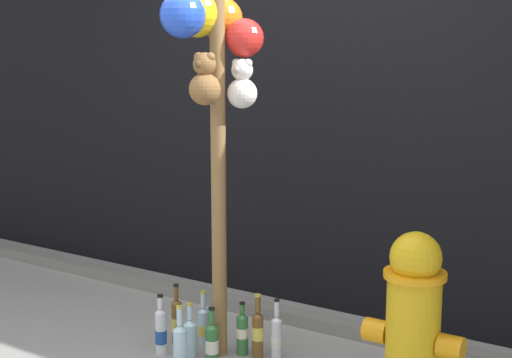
{
  "coord_description": "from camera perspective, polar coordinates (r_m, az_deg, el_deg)",
  "views": [
    {
      "loc": [
        2.27,
        -2.68,
        1.71
      ],
      "look_at": [
        0.2,
        0.5,
        1.03
      ],
      "focal_mm": 51.58,
      "sensor_mm": 36.0,
      "label": 1
    }
  ],
  "objects": [
    {
      "name": "bottle_3",
      "position": [
        4.22,
        -5.13,
        -12.02
      ],
      "size": [
        0.07,
        0.07,
        0.31
      ],
      "color": "#B2DBEA",
      "rests_on": "ground_plane"
    },
    {
      "name": "bottle_1",
      "position": [
        4.37,
        -4.09,
        -11.21
      ],
      "size": [
        0.06,
        0.06,
        0.32
      ],
      "color": "#B2DBEA",
      "rests_on": "ground_plane"
    },
    {
      "name": "litter_0",
      "position": [
        5.1,
        -2.69,
        -9.36
      ],
      "size": [
        0.17,
        0.12,
        0.01
      ],
      "primitive_type": "cube",
      "rotation": [
        0.0,
        0.0,
        0.12
      ],
      "color": "tan",
      "rests_on": "ground_plane"
    },
    {
      "name": "building_wall",
      "position": [
        4.81,
        5.02,
        8.45
      ],
      "size": [
        10.0,
        0.2,
        3.13
      ],
      "color": "black",
      "rests_on": "ground_plane"
    },
    {
      "name": "bottle_2",
      "position": [
        4.38,
        -6.17,
        -10.86
      ],
      "size": [
        0.06,
        0.06,
        0.36
      ],
      "color": "brown",
      "rests_on": "ground_plane"
    },
    {
      "name": "bottle_5",
      "position": [
        4.22,
        -1.07,
        -11.81
      ],
      "size": [
        0.07,
        0.07,
        0.31
      ],
      "color": "#337038",
      "rests_on": "ground_plane"
    },
    {
      "name": "bottle_0",
      "position": [
        4.09,
        -5.91,
        -12.56
      ],
      "size": [
        0.08,
        0.08,
        0.34
      ],
      "color": "#B2DBEA",
      "rests_on": "ground_plane"
    },
    {
      "name": "bottle_4",
      "position": [
        4.17,
        0.14,
        -11.79
      ],
      "size": [
        0.06,
        0.06,
        0.37
      ],
      "color": "brown",
      "rests_on": "ground_plane"
    },
    {
      "name": "bottle_6",
      "position": [
        4.26,
        -7.39,
        -11.58
      ],
      "size": [
        0.07,
        0.07,
        0.35
      ],
      "color": "silver",
      "rests_on": "ground_plane"
    },
    {
      "name": "bottle_8",
      "position": [
        4.15,
        -3.44,
        -12.46
      ],
      "size": [
        0.07,
        0.07,
        0.31
      ],
      "color": "#337038",
      "rests_on": "ground_plane"
    },
    {
      "name": "memorial_post",
      "position": [
        3.94,
        -3.38,
        12.45
      ],
      "size": [
        0.45,
        0.57,
        3.03
      ],
      "color": "olive",
      "rests_on": "ground_plane"
    },
    {
      "name": "fire_hydrant",
      "position": [
        3.56,
        12.09,
        -10.86
      ],
      "size": [
        0.48,
        0.29,
        0.88
      ],
      "color": "gold",
      "rests_on": "ground_plane"
    },
    {
      "name": "bottle_7",
      "position": [
        4.16,
        1.61,
        -12.11
      ],
      "size": [
        0.06,
        0.06,
        0.35
      ],
      "color": "silver",
      "rests_on": "ground_plane"
    },
    {
      "name": "curb_strip",
      "position": [
        4.74,
        2.21,
        -10.45
      ],
      "size": [
        8.0,
        0.12,
        0.08
      ],
      "primitive_type": "cube",
      "color": "slate",
      "rests_on": "ground_plane"
    }
  ]
}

